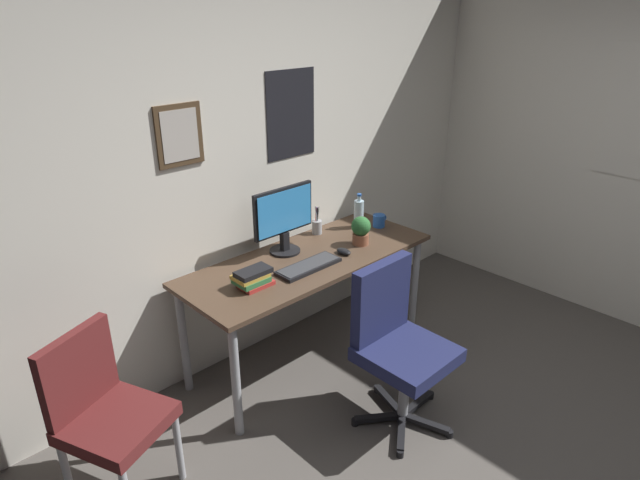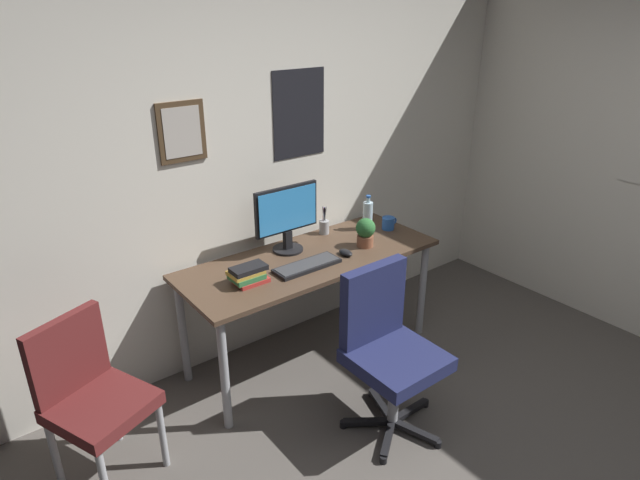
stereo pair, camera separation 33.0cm
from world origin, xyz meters
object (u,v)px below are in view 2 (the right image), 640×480
at_px(pen_cup, 324,226).
at_px(book_stack_left, 248,274).
at_px(water_bottle, 368,215).
at_px(potted_plant, 365,231).
at_px(monitor, 287,216).
at_px(keyboard, 307,266).
at_px(side_chair, 91,392).
at_px(computer_mouse, 346,253).
at_px(coffee_mug_near, 388,223).
at_px(office_chair, 387,343).

height_order(pen_cup, book_stack_left, pen_cup).
height_order(water_bottle, potted_plant, water_bottle).
distance_m(potted_plant, pen_cup, 0.35).
distance_m(monitor, keyboard, 0.37).
relative_size(side_chair, book_stack_left, 4.11).
relative_size(keyboard, computer_mouse, 3.91).
distance_m(coffee_mug_near, pen_cup, 0.47).
height_order(side_chair, computer_mouse, side_chair).
distance_m(potted_plant, book_stack_left, 0.88).
height_order(side_chair, keyboard, side_chair).
xyz_separation_m(side_chair, water_bottle, (2.05, 0.28, 0.35)).
distance_m(monitor, pen_cup, 0.41).
xyz_separation_m(potted_plant, book_stack_left, (-0.88, 0.03, -0.05)).
xyz_separation_m(side_chair, keyboard, (1.34, 0.05, 0.26)).
relative_size(office_chair, keyboard, 2.21).
height_order(office_chair, water_bottle, water_bottle).
bearing_deg(potted_plant, pen_cup, 103.90).
xyz_separation_m(office_chair, pen_cup, (0.35, 1.01, 0.27)).
xyz_separation_m(water_bottle, book_stack_left, (-1.09, -0.18, -0.05)).
relative_size(office_chair, water_bottle, 3.76).
bearing_deg(pen_cup, keyboard, -138.97).
bearing_deg(monitor, coffee_mug_near, -10.30).
distance_m(side_chair, coffee_mug_near, 2.19).
bearing_deg(water_bottle, book_stack_left, -170.42).
relative_size(keyboard, water_bottle, 1.70).
xyz_separation_m(side_chair, coffee_mug_near, (2.17, 0.19, 0.29)).
bearing_deg(potted_plant, monitor, 149.77).
distance_m(computer_mouse, potted_plant, 0.22).
xyz_separation_m(monitor, coffee_mug_near, (0.78, -0.14, -0.19)).
bearing_deg(pen_cup, water_bottle, -22.66).
relative_size(office_chair, potted_plant, 4.87).
xyz_separation_m(side_chair, computer_mouse, (1.64, 0.04, 0.26)).
distance_m(keyboard, pen_cup, 0.55).
bearing_deg(monitor, computer_mouse, -49.32).
xyz_separation_m(monitor, computer_mouse, (0.25, -0.29, -0.22)).
bearing_deg(coffee_mug_near, keyboard, -170.27).
distance_m(office_chair, side_chair, 1.52).
relative_size(side_chair, water_bottle, 3.47).
bearing_deg(keyboard, water_bottle, 18.38).
xyz_separation_m(office_chair, keyboard, (-0.06, 0.65, 0.23)).
height_order(computer_mouse, potted_plant, potted_plant).
bearing_deg(book_stack_left, side_chair, -174.17).
distance_m(office_chair, pen_cup, 1.10).
bearing_deg(office_chair, water_bottle, 53.81).
bearing_deg(coffee_mug_near, side_chair, -175.03).
height_order(potted_plant, book_stack_left, potted_plant).
height_order(side_chair, potted_plant, potted_plant).
bearing_deg(computer_mouse, monitor, 130.68).
height_order(office_chair, pen_cup, office_chair).
distance_m(side_chair, potted_plant, 1.87).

